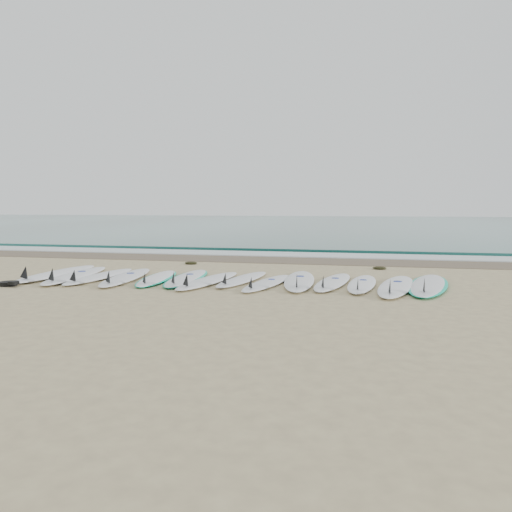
% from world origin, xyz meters
% --- Properties ---
extents(ground, '(120.00, 120.00, 0.00)m').
position_xyz_m(ground, '(0.00, 0.00, 0.00)').
color(ground, tan).
extents(ocean, '(120.00, 55.00, 0.03)m').
position_xyz_m(ocean, '(0.00, 32.50, 0.01)').
color(ocean, '#1F5C55').
rests_on(ocean, ground).
extents(wet_sand_band, '(120.00, 1.80, 0.01)m').
position_xyz_m(wet_sand_band, '(0.00, 4.10, 0.01)').
color(wet_sand_band, brown).
rests_on(wet_sand_band, ground).
extents(foam_band, '(120.00, 1.40, 0.04)m').
position_xyz_m(foam_band, '(0.00, 5.50, 0.02)').
color(foam_band, silver).
rests_on(foam_band, ground).
extents(wave_crest, '(120.00, 1.00, 0.10)m').
position_xyz_m(wave_crest, '(0.00, 7.00, 0.05)').
color(wave_crest, '#1F5C55').
rests_on(wave_crest, ground).
extents(surfboard_0, '(0.66, 2.90, 0.37)m').
position_xyz_m(surfboard_0, '(-3.79, -0.07, 0.06)').
color(surfboard_0, white).
rests_on(surfboard_0, ground).
extents(surfboard_1, '(0.95, 2.85, 0.36)m').
position_xyz_m(surfboard_1, '(-3.24, -0.21, 0.06)').
color(surfboard_1, white).
rests_on(surfboard_1, ground).
extents(surfboard_2, '(0.58, 2.53, 0.32)m').
position_xyz_m(surfboard_2, '(-2.69, -0.20, 0.06)').
color(surfboard_2, white).
rests_on(surfboard_2, ground).
extents(surfboard_3, '(0.95, 2.74, 0.34)m').
position_xyz_m(surfboard_3, '(-2.09, -0.20, 0.06)').
color(surfboard_3, silver).
rests_on(surfboard_3, ground).
extents(surfboard_4, '(0.89, 2.38, 0.29)m').
position_xyz_m(surfboard_4, '(-1.43, -0.12, 0.04)').
color(surfboard_4, white).
rests_on(surfboard_4, ground).
extents(surfboard_5, '(0.84, 2.59, 0.32)m').
position_xyz_m(surfboard_5, '(-0.85, 0.02, 0.05)').
color(surfboard_5, white).
rests_on(surfboard_5, ground).
extents(surfboard_6, '(0.85, 2.59, 0.33)m').
position_xyz_m(surfboard_6, '(-0.31, -0.26, 0.06)').
color(surfboard_6, white).
rests_on(surfboard_6, ground).
extents(surfboard_7, '(0.81, 2.39, 0.30)m').
position_xyz_m(surfboard_7, '(0.29, 0.09, 0.05)').
color(surfboard_7, silver).
rests_on(surfboard_7, ground).
extents(surfboard_8, '(0.83, 2.34, 0.29)m').
position_xyz_m(surfboard_8, '(0.87, -0.27, 0.05)').
color(surfboard_8, white).
rests_on(surfboard_8, ground).
extents(surfboard_9, '(0.82, 2.80, 0.35)m').
position_xyz_m(surfboard_9, '(1.44, 0.11, 0.06)').
color(surfboard_9, white).
rests_on(surfboard_9, ground).
extents(surfboard_10, '(0.81, 2.50, 0.31)m').
position_xyz_m(surfboard_10, '(2.08, 0.10, 0.05)').
color(surfboard_10, white).
rests_on(surfboard_10, ground).
extents(surfboard_11, '(0.66, 2.38, 0.30)m').
position_xyz_m(surfboard_11, '(2.63, 0.02, 0.05)').
color(surfboard_11, white).
rests_on(surfboard_11, ground).
extents(surfboard_12, '(0.97, 2.79, 0.35)m').
position_xyz_m(surfboard_12, '(3.24, -0.16, 0.06)').
color(surfboard_12, white).
rests_on(surfboard_12, ground).
extents(surfboard_13, '(1.17, 2.94, 0.36)m').
position_xyz_m(surfboard_13, '(3.83, 0.15, 0.05)').
color(surfboard_13, white).
rests_on(surfboard_13, ground).
extents(seaweed_near, '(0.33, 0.26, 0.06)m').
position_xyz_m(seaweed_near, '(-1.72, 2.66, 0.03)').
color(seaweed_near, black).
rests_on(seaweed_near, ground).
extents(seaweed_far, '(0.33, 0.25, 0.06)m').
position_xyz_m(seaweed_far, '(3.01, 2.67, 0.03)').
color(seaweed_far, black).
rests_on(seaweed_far, ground).
extents(leash_coil, '(0.46, 0.36, 0.11)m').
position_xyz_m(leash_coil, '(-3.83, -1.41, 0.05)').
color(leash_coil, black).
rests_on(leash_coil, ground).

